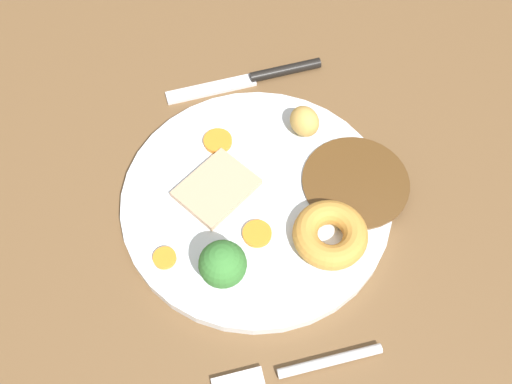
{
  "coord_description": "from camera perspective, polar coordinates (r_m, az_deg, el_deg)",
  "views": [
    {
      "loc": [
        -27.38,
        4.4,
        55.1
      ],
      "look_at": [
        0.89,
        -0.64,
        6.0
      ],
      "focal_mm": 40.32,
      "sensor_mm": 36.0,
      "label": 1
    }
  ],
  "objects": [
    {
      "name": "fork",
      "position": [
        0.53,
        3.66,
        -17.27
      ],
      "size": [
        2.45,
        15.31,
        0.9
      ],
      "rotation": [
        0.0,
        0.0,
        1.64
      ],
      "color": "silver",
      "rests_on": "dining_table"
    },
    {
      "name": "roast_potato_left",
      "position": [
        0.61,
        4.83,
        7.0
      ],
      "size": [
        4.32,
        4.03,
        3.26
      ],
      "primitive_type": "ellipsoid",
      "rotation": [
        0.0,
        0.0,
        0.4
      ],
      "color": "tan",
      "rests_on": "dinner_plate"
    },
    {
      "name": "carrot_coin_side",
      "position": [
        0.55,
        -9.05,
        -6.48
      ],
      "size": [
        2.21,
        2.21,
        0.5
      ],
      "primitive_type": "cylinder",
      "color": "orange",
      "rests_on": "dinner_plate"
    },
    {
      "name": "carrot_coin_back",
      "position": [
        0.61,
        -3.81,
        5.07
      ],
      "size": [
        3.04,
        3.04,
        0.53
      ],
      "primitive_type": "cylinder",
      "color": "orange",
      "rests_on": "dinner_plate"
    },
    {
      "name": "carrot_coin_front",
      "position": [
        0.56,
        0.57,
        -4.08
      ],
      "size": [
        2.85,
        2.85,
        0.49
      ],
      "primitive_type": "cylinder",
      "color": "orange",
      "rests_on": "dinner_plate"
    },
    {
      "name": "dinner_plate",
      "position": [
        0.58,
        0.0,
        -0.84
      ],
      "size": [
        27.26,
        27.26,
        1.4
      ],
      "primitive_type": "cylinder",
      "color": "white",
      "rests_on": "dining_table"
    },
    {
      "name": "yorkshire_pudding",
      "position": [
        0.55,
        7.37,
        -4.21
      ],
      "size": [
        7.2,
        7.2,
        2.41
      ],
      "primitive_type": "torus",
      "color": "#C68938",
      "rests_on": "dinner_plate"
    },
    {
      "name": "broccoli_floret",
      "position": [
        0.51,
        -3.32,
        -7.22
      ],
      "size": [
        4.35,
        4.35,
        5.38
      ],
      "color": "#8CB766",
      "rests_on": "dinner_plate"
    },
    {
      "name": "dining_table",
      "position": [
        0.6,
        -0.45,
        -2.84
      ],
      "size": [
        120.0,
        84.0,
        3.6
      ],
      "primitive_type": "cube",
      "color": "brown",
      "rests_on": "ground"
    },
    {
      "name": "knife",
      "position": [
        0.68,
        0.23,
        11.35
      ],
      "size": [
        3.38,
        18.55,
        1.2
      ],
      "rotation": [
        0.0,
        0.0,
        1.68
      ],
      "color": "black",
      "rests_on": "dining_table"
    },
    {
      "name": "gravy_pool",
      "position": [
        0.59,
        9.86,
        1.03
      ],
      "size": [
        10.98,
        10.98,
        0.3
      ],
      "primitive_type": "cylinder",
      "color": "#563819",
      "rests_on": "dinner_plate"
    },
    {
      "name": "meat_slice_main",
      "position": [
        0.58,
        -3.93,
        0.39
      ],
      "size": [
        9.13,
        9.41,
        0.8
      ],
      "primitive_type": "cube",
      "rotation": [
        0.0,
        0.0,
        5.37
      ],
      "color": "tan",
      "rests_on": "dinner_plate"
    }
  ]
}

